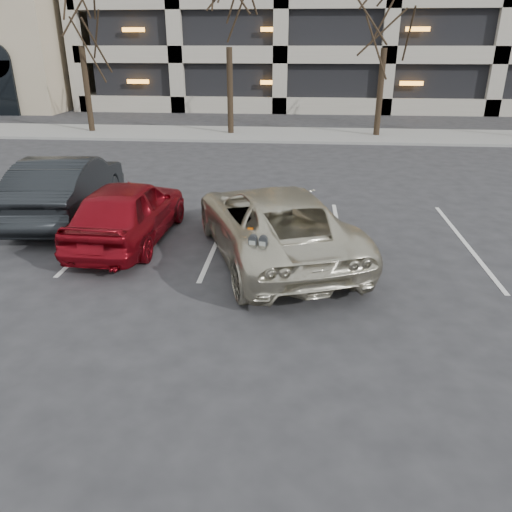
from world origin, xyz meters
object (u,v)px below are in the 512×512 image
object	(u,v)px
car_dark	(67,187)
car_red	(128,211)
parking_meter	(258,253)
suv_silver	(274,222)

from	to	relation	value
car_dark	car_red	bearing A→B (deg)	138.02
car_red	car_dark	bearing A→B (deg)	-34.07
parking_meter	car_red	bearing A→B (deg)	146.92
suv_silver	car_red	xyz separation A→B (m)	(-3.28, 0.56, -0.03)
car_red	suv_silver	bearing A→B (deg)	172.52
suv_silver	car_red	bearing A→B (deg)	-29.20
parking_meter	car_dark	xyz separation A→B (m)	(-5.23, 4.28, -0.16)
parking_meter	car_red	world-z (taller)	car_red
parking_meter	car_red	distance (m)	4.18
car_red	car_dark	xyz separation A→B (m)	(-2.09, 1.53, 0.08)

